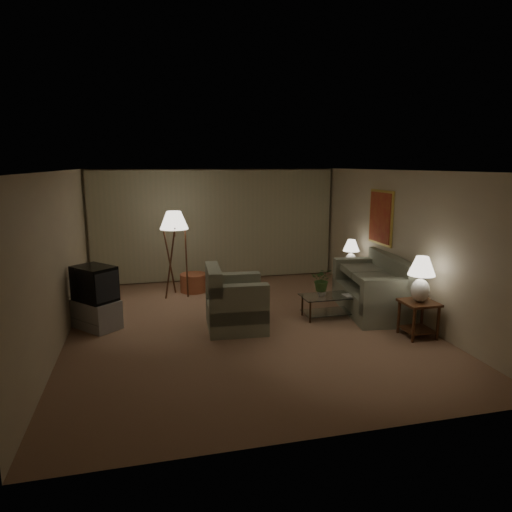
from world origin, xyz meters
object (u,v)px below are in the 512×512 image
(ottoman, at_px, (194,283))
(vase, at_px, (322,292))
(armchair, at_px, (236,304))
(table_lamp_near, at_px, (421,275))
(side_table_near, at_px, (419,313))
(tv_cabinet, at_px, (97,314))
(floor_lamp, at_px, (175,252))
(coffee_table, at_px, (329,303))
(sofa, at_px, (371,290))
(side_table_far, at_px, (350,277))
(crt_tv, at_px, (94,283))
(table_lamp_far, at_px, (351,251))

(ottoman, distance_m, vase, 3.19)
(armchair, bearing_deg, vase, -80.68)
(armchair, xyz_separation_m, table_lamp_near, (2.84, -1.10, 0.61))
(side_table_near, relative_size, tv_cabinet, 0.64)
(floor_lamp, xyz_separation_m, vase, (2.52, -2.08, -0.47))
(tv_cabinet, bearing_deg, coffee_table, 43.22)
(table_lamp_near, relative_size, ottoman, 1.25)
(sofa, height_order, vase, sofa)
(coffee_table, bearing_deg, floor_lamp, 142.06)
(coffee_table, relative_size, floor_lamp, 0.56)
(vase, bearing_deg, side_table_near, -46.11)
(table_lamp_near, height_order, floor_lamp, floor_lamp)
(sofa, distance_m, side_table_far, 1.26)
(side_table_near, xyz_separation_m, table_lamp_near, (-0.00, 0.00, 0.63))
(side_table_far, xyz_separation_m, crt_tv, (-5.20, -0.92, 0.41))
(crt_tv, distance_m, vase, 4.03)
(table_lamp_far, xyz_separation_m, vase, (-1.20, -1.35, -0.47))
(table_lamp_near, distance_m, ottoman, 4.98)
(armchair, xyz_separation_m, floor_lamp, (-0.88, 2.23, 0.53))
(table_lamp_far, bearing_deg, table_lamp_near, -90.00)
(table_lamp_near, relative_size, coffee_table, 0.73)
(crt_tv, relative_size, floor_lamp, 0.46)
(sofa, xyz_separation_m, side_table_far, (0.15, 1.25, -0.05))
(side_table_near, distance_m, table_lamp_near, 0.63)
(crt_tv, distance_m, floor_lamp, 2.22)
(tv_cabinet, height_order, crt_tv, crt_tv)
(table_lamp_near, distance_m, floor_lamp, 4.99)
(armchair, bearing_deg, side_table_near, -107.12)
(side_table_far, bearing_deg, floor_lamp, 168.92)
(table_lamp_near, relative_size, tv_cabinet, 0.81)
(side_table_near, distance_m, ottoman, 4.91)
(armchair, relative_size, crt_tv, 1.37)
(table_lamp_far, bearing_deg, crt_tv, -170.00)
(side_table_near, height_order, table_lamp_near, table_lamp_near)
(table_lamp_far, relative_size, tv_cabinet, 0.66)
(crt_tv, distance_m, ottoman, 2.77)
(table_lamp_far, xyz_separation_m, ottoman, (-3.31, 1.02, -0.76))
(tv_cabinet, bearing_deg, vase, 43.00)
(table_lamp_far, distance_m, ottoman, 3.55)
(side_table_near, xyz_separation_m, table_lamp_far, (-0.00, 2.60, 0.55))
(table_lamp_near, xyz_separation_m, floor_lamp, (-3.72, 3.33, -0.08))
(table_lamp_near, xyz_separation_m, crt_tv, (-5.20, 1.68, -0.24))
(sofa, xyz_separation_m, side_table_near, (0.15, -1.35, -0.02))
(side_table_far, xyz_separation_m, tv_cabinet, (-5.20, -0.92, -0.14))
(side_table_near, relative_size, crt_tv, 0.70)
(side_table_near, relative_size, table_lamp_far, 0.98)
(vase, bearing_deg, armchair, -174.65)
(tv_cabinet, bearing_deg, floor_lamp, 97.16)
(ottoman, bearing_deg, sofa, -35.70)
(floor_lamp, height_order, vase, floor_lamp)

